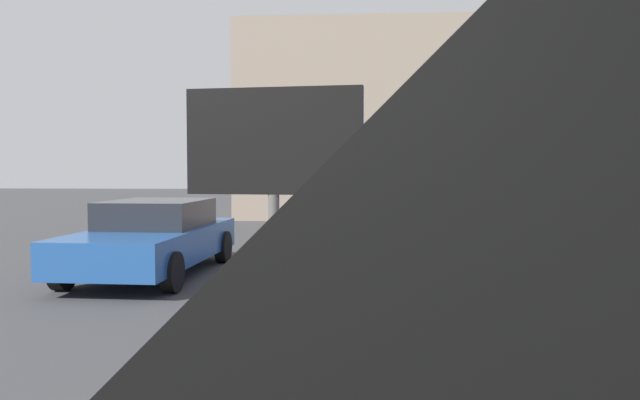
{
  "coord_description": "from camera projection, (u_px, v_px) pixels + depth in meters",
  "views": [
    {
      "loc": [
        0.73,
        1.43,
        1.98
      ],
      "look_at": [
        0.42,
        6.56,
        1.72
      ],
      "focal_mm": 34.26,
      "sensor_mm": 36.0,
      "label": 1
    }
  ],
  "objects": [
    {
      "name": "arrow_board_trailer",
      "position": [
        274.0,
        335.0,
        5.51
      ],
      "size": [
        1.6,
        1.92,
        2.7
      ],
      "color": "orange",
      "rests_on": "ground"
    },
    {
      "name": "box_truck",
      "position": [
        486.0,
        173.0,
        10.8
      ],
      "size": [
        2.72,
        7.91,
        3.56
      ],
      "color": "black",
      "rests_on": "ground"
    },
    {
      "name": "pickup_car",
      "position": [
        154.0,
        237.0,
        11.42
      ],
      "size": [
        2.21,
        4.86,
        1.38
      ],
      "color": "navy",
      "rests_on": "ground"
    },
    {
      "name": "highway_guide_sign",
      "position": [
        498.0,
        115.0,
        16.3
      ],
      "size": [
        2.78,
        0.33,
        5.0
      ],
      "color": "gray",
      "rests_on": "ground"
    },
    {
      "name": "far_building_block",
      "position": [
        442.0,
        125.0,
        25.68
      ],
      "size": [
        16.62,
        6.64,
        7.66
      ],
      "primitive_type": "cube",
      "color": "gray",
      "rests_on": "ground"
    }
  ]
}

